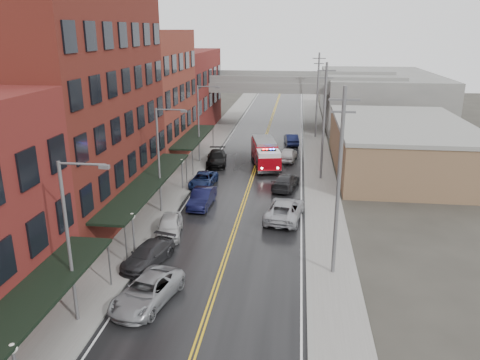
{
  "coord_description": "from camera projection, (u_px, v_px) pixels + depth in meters",
  "views": [
    {
      "loc": [
        4.59,
        -12.44,
        15.07
      ],
      "look_at": [
        -0.03,
        24.57,
        3.0
      ],
      "focal_mm": 35.0,
      "sensor_mm": 36.0,
      "label": 1
    }
  ],
  "objects": [
    {
      "name": "awning_0",
      "position": [
        15.0,
        316.0,
        20.67
      ],
      "size": [
        2.6,
        16.0,
        3.09
      ],
      "color": "black",
      "rests_on": "ground"
    },
    {
      "name": "awning_1",
      "position": [
        148.0,
        182.0,
        38.6
      ],
      "size": [
        2.6,
        18.0,
        3.09
      ],
      "color": "black",
      "rests_on": "ground"
    },
    {
      "name": "fire_truck",
      "position": [
        265.0,
        153.0,
        53.32
      ],
      "size": [
        4.4,
        8.34,
        2.92
      ],
      "rotation": [
        0.0,
        0.0,
        0.19
      ],
      "color": "maroon",
      "rests_on": "ground"
    },
    {
      "name": "parked_car_right_2",
      "position": [
        288.0,
        154.0,
        55.91
      ],
      "size": [
        2.38,
        4.75,
        1.55
      ],
      "primitive_type": "imported",
      "rotation": [
        0.0,
        0.0,
        3.02
      ],
      "color": "#B8B8B8",
      "rests_on": "ground"
    },
    {
      "name": "sidewalk_right",
      "position": [
        324.0,
        195.0,
        44.36
      ],
      "size": [
        3.0,
        160.0,
        0.15
      ],
      "primitive_type": "cube",
      "color": "slate",
      "rests_on": "ground"
    },
    {
      "name": "parked_car_right_3",
      "position": [
        291.0,
        139.0,
        63.76
      ],
      "size": [
        2.23,
        4.76,
        1.51
      ],
      "primitive_type": "imported",
      "rotation": [
        0.0,
        0.0,
        3.28
      ],
      "color": "black",
      "rests_on": "ground"
    },
    {
      "name": "parked_car_left_4",
      "position": [
        169.0,
        226.0,
        35.6
      ],
      "size": [
        2.49,
        4.71,
        1.53
      ],
      "primitive_type": "imported",
      "rotation": [
        0.0,
        0.0,
        0.16
      ],
      "color": "#B2B2B2",
      "rests_on": "ground"
    },
    {
      "name": "brick_building_far",
      "position": [
        181.0,
        91.0,
        71.41
      ],
      "size": [
        9.0,
        20.0,
        12.0
      ],
      "primitive_type": "cube",
      "color": "maroon",
      "rests_on": "ground"
    },
    {
      "name": "parked_car_right_1",
      "position": [
        285.0,
        181.0,
        46.14
      ],
      "size": [
        2.96,
        5.4,
        1.48
      ],
      "primitive_type": "imported",
      "rotation": [
        0.0,
        0.0,
        2.96
      ],
      "color": "#232325",
      "rests_on": "ground"
    },
    {
      "name": "brick_building_b",
      "position": [
        74.0,
        108.0,
        37.44
      ],
      "size": [
        9.0,
        20.0,
        18.0
      ],
      "primitive_type": "cube",
      "color": "#4C1C14",
      "rests_on": "ground"
    },
    {
      "name": "utility_pole_2",
      "position": [
        317.0,
        94.0,
        66.06
      ],
      "size": [
        1.8,
        0.24,
        12.0
      ],
      "color": "#59595B",
      "rests_on": "ground"
    },
    {
      "name": "parked_car_left_3",
      "position": [
        148.0,
        255.0,
        31.22
      ],
      "size": [
        3.11,
        5.15,
        1.4
      ],
      "primitive_type": "imported",
      "rotation": [
        0.0,
        0.0,
        -0.26
      ],
      "color": "#29292C",
      "rests_on": "ground"
    },
    {
      "name": "street_lamp_1",
      "position": [
        161.0,
        154.0,
        38.76
      ],
      "size": [
        2.64,
        0.22,
        9.0
      ],
      "color": "#59595B",
      "rests_on": "ground"
    },
    {
      "name": "parked_car_right_0",
      "position": [
        285.0,
        210.0,
        38.69
      ],
      "size": [
        3.53,
        6.27,
        1.65
      ],
      "primitive_type": "imported",
      "rotation": [
        0.0,
        0.0,
        3.0
      ],
      "color": "#9FA1A7",
      "rests_on": "ground"
    },
    {
      "name": "parked_car_left_2",
      "position": [
        147.0,
        291.0,
        26.75
      ],
      "size": [
        3.65,
        5.86,
        1.51
      ],
      "primitive_type": "imported",
      "rotation": [
        0.0,
        0.0,
        -0.22
      ],
      "color": "gray",
      "rests_on": "ground"
    },
    {
      "name": "brick_building_c",
      "position": [
        144.0,
        97.0,
        54.42
      ],
      "size": [
        9.0,
        15.0,
        15.0
      ],
      "primitive_type": "cube",
      "color": "maroon",
      "rests_on": "ground"
    },
    {
      "name": "overpass",
      "position": [
        270.0,
        90.0,
        73.62
      ],
      "size": [
        40.0,
        10.0,
        7.5
      ],
      "color": "slate",
      "rests_on": "ground"
    },
    {
      "name": "road",
      "position": [
        247.0,
        192.0,
        45.25
      ],
      "size": [
        11.0,
        160.0,
        0.02
      ],
      "primitive_type": "cube",
      "color": "black",
      "rests_on": "ground"
    },
    {
      "name": "utility_pole_0",
      "position": [
        339.0,
        181.0,
        28.3
      ],
      "size": [
        1.8,
        0.24,
        12.0
      ],
      "color": "#59595B",
      "rests_on": "ground"
    },
    {
      "name": "globe_lamp_1",
      "position": [
        133.0,
        224.0,
        32.08
      ],
      "size": [
        0.44,
        0.44,
        3.12
      ],
      "color": "#59595B",
      "rests_on": "ground"
    },
    {
      "name": "sidewalk_left",
      "position": [
        174.0,
        189.0,
        46.09
      ],
      "size": [
        3.0,
        160.0,
        0.15
      ],
      "primitive_type": "cube",
      "color": "slate",
      "rests_on": "ground"
    },
    {
      "name": "parked_car_left_5",
      "position": [
        202.0,
        198.0,
        41.49
      ],
      "size": [
        1.9,
        4.86,
        1.58
      ],
      "primitive_type": "imported",
      "rotation": [
        0.0,
        0.0,
        -0.05
      ],
      "color": "black",
      "rests_on": "ground"
    },
    {
      "name": "globe_lamp_2",
      "position": [
        182.0,
        167.0,
        45.29
      ],
      "size": [
        0.44,
        0.44,
        3.12
      ],
      "color": "#59595B",
      "rests_on": "ground"
    },
    {
      "name": "awning_2",
      "position": [
        194.0,
        137.0,
        55.13
      ],
      "size": [
        2.6,
        13.0,
        3.09
      ],
      "color": "black",
      "rests_on": "ground"
    },
    {
      "name": "street_lamp_0",
      "position": [
        72.0,
        234.0,
        23.66
      ],
      "size": [
        2.64,
        0.22,
        9.0
      ],
      "color": "#59595B",
      "rests_on": "ground"
    },
    {
      "name": "street_lamp_2",
      "position": [
        201.0,
        119.0,
        53.87
      ],
      "size": [
        2.64,
        0.22,
        9.0
      ],
      "color": "#59595B",
      "rests_on": "ground"
    },
    {
      "name": "parked_car_left_7",
      "position": [
        217.0,
        158.0,
        54.23
      ],
      "size": [
        2.85,
        5.7,
        1.59
      ],
      "primitive_type": "imported",
      "rotation": [
        0.0,
        0.0,
        0.12
      ],
      "color": "black",
      "rests_on": "ground"
    },
    {
      "name": "tan_building",
      "position": [
        400.0,
        147.0,
        52.03
      ],
      "size": [
        14.0,
        22.0,
        5.0
      ],
      "primitive_type": "cube",
      "color": "brown",
      "rests_on": "ground"
    },
    {
      "name": "curb_left",
      "position": [
        190.0,
        189.0,
        45.89
      ],
      "size": [
        0.3,
        160.0,
        0.15
      ],
      "primitive_type": "cube",
      "color": "gray",
      "rests_on": "ground"
    },
    {
      "name": "curb_right",
      "position": [
        306.0,
        194.0,
        44.56
      ],
      "size": [
        0.3,
        160.0,
        0.15
      ],
      "primitive_type": "cube",
      "color": "gray",
      "rests_on": "ground"
    },
    {
      "name": "utility_pole_1",
      "position": [
        324.0,
        120.0,
        47.18
      ],
      "size": [
        1.8,
        0.24,
        12.0
      ],
      "color": "#59595B",
      "rests_on": "ground"
    },
    {
      "name": "right_far_block",
      "position": [
        378.0,
        97.0,
        79.66
      ],
      "size": [
        18.0,
        30.0,
        8.0
      ],
      "primitive_type": "cube",
      "color": "slate",
      "rests_on": "ground"
    },
    {
      "name": "parked_car_left_6",
      "position": [
        203.0,
        180.0,
        46.91
      ],
      "size": [
        2.47,
        4.9,
        1.33
      ],
      "primitive_type": "imported",
      "rotation": [
        0.0,
        0.0,
        -0.06
      ],
      "color": "#14224D",
      "rests_on": "ground"
    }
  ]
}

